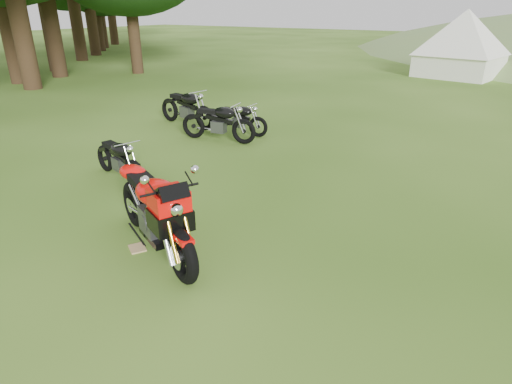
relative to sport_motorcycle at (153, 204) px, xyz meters
The scene contains 9 objects.
ground 1.33m from the sport_motorcycle, 37.86° to the left, with size 120.00×120.00×0.00m, color #2D5011.
treeline 24.73m from the sport_motorcycle, 140.59° to the left, with size 28.00×32.00×14.00m, color black, non-canonical shape.
sport_motorcycle is the anchor object (origin of this frame).
plywood_board 0.74m from the sport_motorcycle, 150.41° to the right, with size 0.25×0.20×0.02m, color tan.
vintage_moto_a 2.89m from the sport_motorcycle, 148.92° to the left, with size 1.66×0.38×0.87m, color black, non-canonical shape.
vintage_moto_b 5.85m from the sport_motorcycle, 114.52° to the left, with size 1.63×0.38×0.86m, color black, non-canonical shape.
vintage_moto_c 5.17m from the sport_motorcycle, 118.61° to the left, with size 1.91×0.44×1.00m, color black, non-canonical shape.
vintage_moto_d 6.67m from the sport_motorcycle, 128.18° to the left, with size 2.04×0.47×1.08m, color black, non-canonical shape.
tent_left 19.30m from the sport_motorcycle, 88.65° to the left, with size 3.27×3.27×2.84m, color white, non-canonical shape.
Camera 1 is at (2.98, -4.18, 3.03)m, focal length 30.00 mm.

